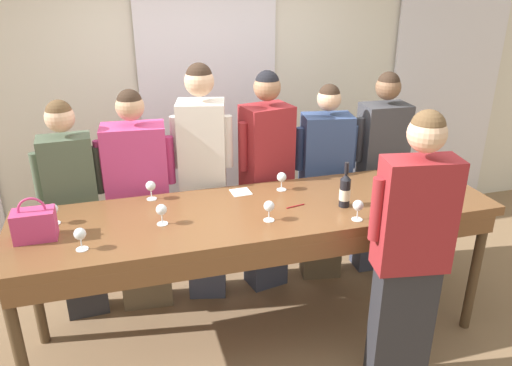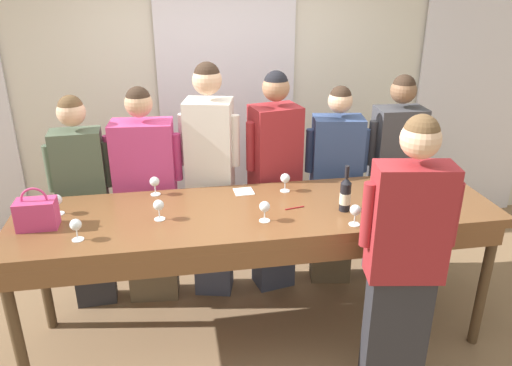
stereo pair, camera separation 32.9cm
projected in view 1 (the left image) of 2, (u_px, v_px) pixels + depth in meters
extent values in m
plane|color=#846647|center=(259.00, 333.00, 3.67)|extent=(18.00, 18.00, 0.00)
cube|color=silver|center=(208.00, 95.00, 4.64)|extent=(12.00, 0.06, 2.80)
cube|color=white|center=(209.00, 103.00, 4.60)|extent=(1.25, 0.03, 2.69)
cube|color=white|center=(446.00, 87.00, 5.25)|extent=(1.25, 0.03, 2.69)
cube|color=brown|center=(260.00, 213.00, 3.29)|extent=(3.16, 0.84, 0.06)
cube|color=brown|center=(279.00, 256.00, 2.97)|extent=(3.03, 0.03, 0.12)
cylinder|color=#4C3823|center=(20.00, 354.00, 2.80)|extent=(0.07, 0.07, 0.95)
cylinder|color=#4C3823|center=(475.00, 272.00, 3.56)|extent=(0.07, 0.07, 0.95)
cylinder|color=#4C3823|center=(34.00, 285.00, 3.41)|extent=(0.07, 0.07, 0.95)
cylinder|color=#4C3823|center=(420.00, 228.00, 4.18)|extent=(0.07, 0.07, 0.95)
cylinder|color=black|center=(345.00, 193.00, 3.28)|extent=(0.07, 0.07, 0.19)
cone|color=black|center=(346.00, 177.00, 3.23)|extent=(0.07, 0.07, 0.04)
cylinder|color=black|center=(347.00, 168.00, 3.21)|extent=(0.03, 0.03, 0.08)
cylinder|color=beige|center=(345.00, 194.00, 3.28)|extent=(0.07, 0.07, 0.08)
cube|color=#C63870|center=(35.00, 225.00, 2.87)|extent=(0.24, 0.14, 0.18)
torus|color=#C63870|center=(32.00, 210.00, 2.84)|extent=(0.16, 0.01, 0.16)
cylinder|color=white|center=(281.00, 190.00, 3.56)|extent=(0.07, 0.07, 0.00)
cylinder|color=white|center=(281.00, 185.00, 3.55)|extent=(0.01, 0.01, 0.07)
sphere|color=white|center=(282.00, 177.00, 3.53)|extent=(0.07, 0.07, 0.07)
cylinder|color=white|center=(82.00, 249.00, 2.79)|extent=(0.07, 0.07, 0.00)
cylinder|color=white|center=(81.00, 244.00, 2.78)|extent=(0.01, 0.01, 0.07)
sphere|color=white|center=(80.00, 234.00, 2.76)|extent=(0.07, 0.07, 0.07)
cylinder|color=white|center=(163.00, 224.00, 3.08)|extent=(0.07, 0.07, 0.00)
cylinder|color=white|center=(162.00, 219.00, 3.06)|extent=(0.01, 0.01, 0.07)
sphere|color=white|center=(161.00, 210.00, 3.04)|extent=(0.07, 0.07, 0.07)
cylinder|color=white|center=(395.00, 181.00, 3.72)|extent=(0.07, 0.07, 0.00)
cylinder|color=white|center=(396.00, 176.00, 3.71)|extent=(0.01, 0.01, 0.07)
sphere|color=white|center=(397.00, 168.00, 3.68)|extent=(0.07, 0.07, 0.07)
cylinder|color=white|center=(152.00, 199.00, 3.42)|extent=(0.07, 0.07, 0.00)
cylinder|color=white|center=(151.00, 194.00, 3.40)|extent=(0.01, 0.01, 0.07)
sphere|color=white|center=(151.00, 186.00, 3.38)|extent=(0.07, 0.07, 0.07)
sphere|color=maroon|center=(151.00, 187.00, 3.38)|extent=(0.04, 0.04, 0.04)
cylinder|color=white|center=(269.00, 220.00, 3.12)|extent=(0.07, 0.07, 0.00)
cylinder|color=white|center=(269.00, 215.00, 3.11)|extent=(0.01, 0.01, 0.07)
sphere|color=white|center=(269.00, 206.00, 3.09)|extent=(0.07, 0.07, 0.07)
cylinder|color=white|center=(415.00, 202.00, 3.38)|extent=(0.07, 0.07, 0.00)
cylinder|color=white|center=(416.00, 197.00, 3.36)|extent=(0.01, 0.01, 0.07)
sphere|color=white|center=(417.00, 188.00, 3.34)|extent=(0.07, 0.07, 0.07)
sphere|color=maroon|center=(417.00, 190.00, 3.34)|extent=(0.04, 0.04, 0.04)
cylinder|color=white|center=(357.00, 219.00, 3.13)|extent=(0.07, 0.07, 0.00)
cylinder|color=white|center=(357.00, 214.00, 3.12)|extent=(0.01, 0.01, 0.07)
sphere|color=white|center=(358.00, 205.00, 3.10)|extent=(0.07, 0.07, 0.07)
sphere|color=maroon|center=(358.00, 207.00, 3.10)|extent=(0.04, 0.04, 0.04)
cylinder|color=white|center=(427.00, 168.00, 3.97)|extent=(0.07, 0.07, 0.00)
cylinder|color=white|center=(427.00, 164.00, 3.95)|extent=(0.01, 0.01, 0.07)
sphere|color=white|center=(428.00, 156.00, 3.93)|extent=(0.07, 0.07, 0.07)
cylinder|color=white|center=(55.00, 223.00, 3.08)|extent=(0.07, 0.07, 0.00)
cylinder|color=white|center=(54.00, 218.00, 3.07)|extent=(0.01, 0.01, 0.07)
sphere|color=white|center=(52.00, 209.00, 3.05)|extent=(0.07, 0.07, 0.07)
sphere|color=maroon|center=(53.00, 210.00, 3.05)|extent=(0.04, 0.04, 0.04)
cube|color=white|center=(241.00, 192.00, 3.52)|extent=(0.14, 0.14, 0.00)
cylinder|color=maroon|center=(295.00, 206.00, 3.31)|extent=(0.14, 0.03, 0.01)
cube|color=#28282D|center=(83.00, 267.00, 3.77)|extent=(0.31, 0.20, 0.80)
cube|color=#4C5B47|center=(69.00, 180.00, 3.49)|extent=(0.36, 0.24, 0.63)
sphere|color=#DBAD89|center=(60.00, 118.00, 3.32)|extent=(0.20, 0.20, 0.20)
sphere|color=brown|center=(59.00, 113.00, 3.31)|extent=(0.17, 0.17, 0.17)
cylinder|color=#4C5B47|center=(98.00, 170.00, 3.53)|extent=(0.07, 0.07, 0.35)
cylinder|color=#4C5B47|center=(38.00, 177.00, 3.41)|extent=(0.07, 0.07, 0.35)
cube|color=brown|center=(145.00, 257.00, 3.88)|extent=(0.39, 0.26, 0.82)
cube|color=#C63D7A|center=(136.00, 169.00, 3.60)|extent=(0.46, 0.30, 0.65)
sphere|color=tan|center=(130.00, 107.00, 3.42)|extent=(0.20, 0.20, 0.20)
sphere|color=#332319|center=(129.00, 102.00, 3.41)|extent=(0.17, 0.17, 0.17)
cylinder|color=#C63D7A|center=(170.00, 160.00, 3.62)|extent=(0.08, 0.08, 0.36)
cylinder|color=#C63D7A|center=(100.00, 165.00, 3.53)|extent=(0.08, 0.08, 0.36)
cube|color=#383D51|center=(206.00, 244.00, 3.99)|extent=(0.34, 0.30, 0.90)
cube|color=silver|center=(202.00, 149.00, 3.68)|extent=(0.40, 0.35, 0.71)
sphere|color=#DBAD89|center=(199.00, 81.00, 3.49)|extent=(0.21, 0.21, 0.21)
sphere|color=#332319|center=(199.00, 76.00, 3.47)|extent=(0.19, 0.19, 0.19)
cylinder|color=silver|center=(228.00, 142.00, 3.67)|extent=(0.08, 0.08, 0.39)
cylinder|color=silver|center=(176.00, 142.00, 3.65)|extent=(0.08, 0.08, 0.39)
cube|color=#383D51|center=(266.00, 237.00, 4.13)|extent=(0.34, 0.29, 0.86)
cube|color=maroon|center=(267.00, 149.00, 3.83)|extent=(0.40, 0.34, 0.68)
sphere|color=#9E7051|center=(267.00, 87.00, 3.64)|extent=(0.20, 0.20, 0.20)
sphere|color=black|center=(267.00, 82.00, 3.63)|extent=(0.18, 0.18, 0.18)
cylinder|color=maroon|center=(289.00, 139.00, 3.89)|extent=(0.08, 0.08, 0.37)
cylinder|color=maroon|center=(243.00, 147.00, 3.72)|extent=(0.08, 0.08, 0.37)
cube|color=brown|center=(321.00, 232.00, 4.27)|extent=(0.36, 0.27, 0.80)
cube|color=#334775|center=(326.00, 154.00, 3.99)|extent=(0.42, 0.31, 0.63)
sphere|color=#DBAD89|center=(329.00, 99.00, 3.82)|extent=(0.19, 0.19, 0.19)
sphere|color=#332319|center=(329.00, 95.00, 3.80)|extent=(0.16, 0.16, 0.16)
cylinder|color=#334775|center=(352.00, 147.00, 3.99)|extent=(0.08, 0.08, 0.35)
cylinder|color=#334775|center=(300.00, 149.00, 3.95)|extent=(0.08, 0.08, 0.35)
cube|color=#383D51|center=(374.00, 223.00, 4.39)|extent=(0.33, 0.23, 0.83)
cube|color=#3D3D42|center=(382.00, 143.00, 4.10)|extent=(0.39, 0.27, 0.66)
sphere|color=brown|center=(388.00, 87.00, 3.92)|extent=(0.20, 0.20, 0.20)
sphere|color=#332319|center=(389.00, 83.00, 3.91)|extent=(0.18, 0.18, 0.18)
cylinder|color=#3D3D42|center=(406.00, 136.00, 4.13)|extent=(0.07, 0.07, 0.36)
cylinder|color=#3D3D42|center=(359.00, 139.00, 4.04)|extent=(0.07, 0.07, 0.36)
cube|color=#28282D|center=(400.00, 326.00, 3.10)|extent=(0.38, 0.23, 0.85)
cube|color=maroon|center=(416.00, 215.00, 2.80)|extent=(0.45, 0.27, 0.68)
sphere|color=#DBAD89|center=(427.00, 134.00, 2.61)|extent=(0.21, 0.21, 0.21)
sphere|color=brown|center=(428.00, 127.00, 2.60)|extent=(0.18, 0.18, 0.18)
cylinder|color=maroon|center=(377.00, 209.00, 2.75)|extent=(0.08, 0.08, 0.37)
cylinder|color=maroon|center=(456.00, 205.00, 2.80)|extent=(0.08, 0.08, 0.37)
cylinder|color=#4C4C51|center=(400.00, 208.00, 5.35)|extent=(0.30, 0.30, 0.24)
ellipsoid|color=#38753D|center=(403.00, 182.00, 5.24)|extent=(0.28, 0.28, 0.39)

